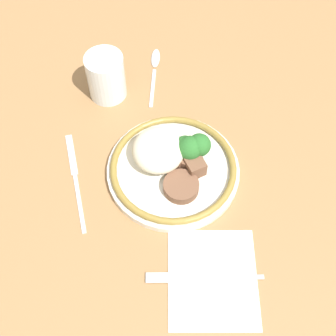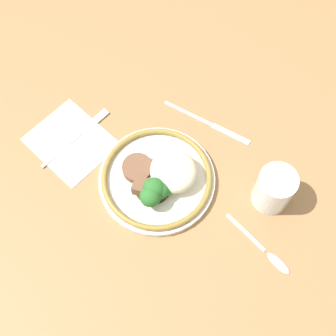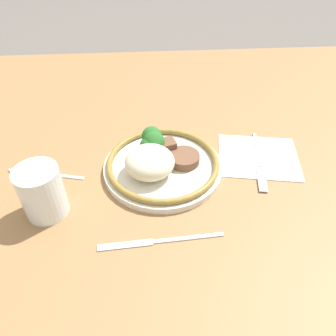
{
  "view_description": "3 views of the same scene",
  "coord_description": "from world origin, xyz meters",
  "px_view_note": "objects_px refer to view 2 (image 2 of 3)",
  "views": [
    {
      "loc": [
        -0.41,
        0.06,
        0.74
      ],
      "look_at": [
        0.0,
        -0.02,
        0.07
      ],
      "focal_mm": 50.0,
      "sensor_mm": 36.0,
      "label": 1
    },
    {
      "loc": [
        0.23,
        -0.33,
        0.9
      ],
      "look_at": [
        0.02,
        -0.01,
        0.07
      ],
      "focal_mm": 50.0,
      "sensor_mm": 36.0,
      "label": 2
    },
    {
      "loc": [
        0.04,
        0.46,
        0.47
      ],
      "look_at": [
        0.0,
        -0.01,
        0.05
      ],
      "focal_mm": 35.0,
      "sensor_mm": 36.0,
      "label": 3
    }
  ],
  "objects_px": {
    "spoon": "(270,255)",
    "plate": "(159,179)",
    "juice_glass": "(274,190)",
    "knife": "(210,124)",
    "fork": "(82,132)"
  },
  "relations": [
    {
      "from": "fork",
      "to": "juice_glass",
      "type": "bearing_deg",
      "value": -67.89
    },
    {
      "from": "plate",
      "to": "juice_glass",
      "type": "bearing_deg",
      "value": 24.94
    },
    {
      "from": "spoon",
      "to": "plate",
      "type": "bearing_deg",
      "value": -168.83
    },
    {
      "from": "juice_glass",
      "to": "spoon",
      "type": "bearing_deg",
      "value": -61.34
    },
    {
      "from": "fork",
      "to": "spoon",
      "type": "height_order",
      "value": "same"
    },
    {
      "from": "juice_glass",
      "to": "spoon",
      "type": "xyz_separation_m",
      "value": [
        0.06,
        -0.1,
        -0.04
      ]
    },
    {
      "from": "plate",
      "to": "juice_glass",
      "type": "distance_m",
      "value": 0.22
    },
    {
      "from": "plate",
      "to": "juice_glass",
      "type": "height_order",
      "value": "juice_glass"
    },
    {
      "from": "plate",
      "to": "knife",
      "type": "xyz_separation_m",
      "value": [
        0.01,
        0.17,
        -0.02
      ]
    },
    {
      "from": "plate",
      "to": "spoon",
      "type": "distance_m",
      "value": 0.26
    },
    {
      "from": "plate",
      "to": "spoon",
      "type": "relative_size",
      "value": 1.49
    },
    {
      "from": "fork",
      "to": "spoon",
      "type": "distance_m",
      "value": 0.46
    },
    {
      "from": "juice_glass",
      "to": "spoon",
      "type": "distance_m",
      "value": 0.12
    },
    {
      "from": "plate",
      "to": "knife",
      "type": "bearing_deg",
      "value": 85.39
    },
    {
      "from": "juice_glass",
      "to": "knife",
      "type": "height_order",
      "value": "juice_glass"
    }
  ]
}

